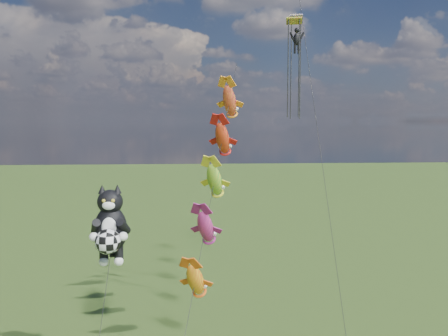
{
  "coord_description": "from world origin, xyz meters",
  "views": [
    {
      "loc": [
        10.31,
        -20.0,
        14.51
      ],
      "look_at": [
        12.96,
        15.36,
        11.19
      ],
      "focal_mm": 40.0,
      "sensor_mm": 36.0,
      "label": 1
    }
  ],
  "objects": [
    {
      "name": "parafoil_rig",
      "position": [
        18.37,
        16.28,
        19.87
      ],
      "size": [
        1.94,
        17.56,
        25.23
      ],
      "rotation": [
        0.0,
        0.0,
        0.06
      ],
      "color": "brown",
      "rests_on": "ground"
    },
    {
      "name": "cat_kite_rig",
      "position": [
        5.9,
        8.44,
        8.5
      ],
      "size": [
        2.22,
        4.04,
        10.92
      ],
      "rotation": [
        0.0,
        0.0,
        -0.25
      ],
      "color": "brown",
      "rests_on": "ground"
    },
    {
      "name": "fish_windsock_rig",
      "position": [
        12.1,
        12.16,
        10.68
      ],
      "size": [
        5.05,
        15.23,
        19.01
      ],
      "rotation": [
        0.0,
        0.0,
        0.01
      ],
      "color": "brown",
      "rests_on": "ground"
    }
  ]
}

